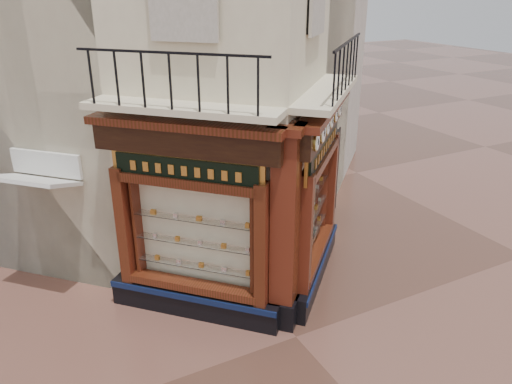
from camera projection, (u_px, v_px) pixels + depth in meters
ground at (296, 337)px, 9.37m from camera, size 80.00×80.00×0.00m
neighbour_left at (52, 9)px, 13.25m from camera, size 11.31×11.31×11.00m
neighbour_right at (223, 6)px, 15.36m from camera, size 11.31×11.31×11.00m
shopfront_left at (191, 225)px, 9.29m from camera, size 2.86×2.86×3.98m
shopfront_right at (317, 197)px, 10.49m from camera, size 2.86×2.86×3.98m
corner_pilaster at (285, 234)px, 9.02m from camera, size 0.85×0.85×3.98m
balcony at (260, 99)px, 8.95m from camera, size 5.94×2.97×1.03m
clock_a at (316, 142)px, 8.58m from camera, size 0.28×0.28×0.34m
clock_b at (323, 133)px, 9.09m from camera, size 0.32×0.32×0.40m
clock_c at (327, 126)px, 9.52m from camera, size 0.29×0.29×0.36m
clock_d at (331, 121)px, 9.89m from camera, size 0.26×0.26×0.32m
clock_e at (336, 114)px, 10.42m from camera, size 0.30×0.30×0.37m
clock_f at (339, 109)px, 10.83m from camera, size 0.28×0.28×0.35m
awning at (53, 292)px, 10.72m from camera, size 1.83×1.83×0.37m
signboard_left at (186, 170)px, 8.79m from camera, size 2.12×2.12×0.57m
signboard_right at (323, 147)px, 10.03m from camera, size 2.23×2.23×0.60m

